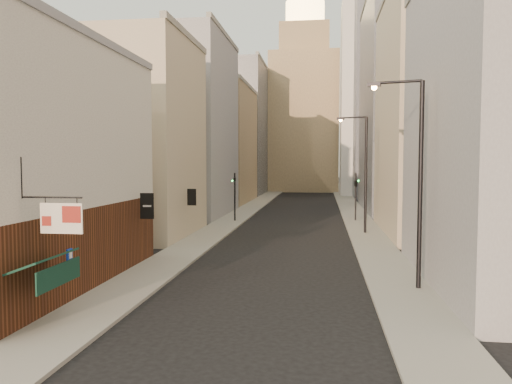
% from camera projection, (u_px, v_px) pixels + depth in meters
% --- Properties ---
extents(ground, '(360.00, 360.00, 0.00)m').
position_uv_depth(ground, '(224.00, 378.00, 14.26)').
color(ground, black).
rests_on(ground, ground).
extents(sidewalk_left, '(3.00, 140.00, 0.15)m').
position_uv_depth(sidewalk_left, '(255.00, 205.00, 69.53)').
color(sidewalk_left, gray).
rests_on(sidewalk_left, ground).
extents(sidewalk_right, '(3.00, 140.00, 0.15)m').
position_uv_depth(sidewalk_right, '(350.00, 206.00, 67.82)').
color(sidewalk_right, gray).
rests_on(sidewalk_right, ground).
extents(near_building_left, '(8.30, 23.04, 12.30)m').
position_uv_depth(near_building_left, '(38.00, 165.00, 24.23)').
color(near_building_left, '#5B2E18').
rests_on(near_building_left, ground).
extents(left_bldg_beige, '(8.00, 12.00, 16.00)m').
position_uv_depth(left_bldg_beige, '(142.00, 139.00, 41.06)').
color(left_bldg_beige, '#B5A78D').
rests_on(left_bldg_beige, ground).
extents(left_bldg_grey, '(8.00, 16.00, 20.00)m').
position_uv_depth(left_bldg_grey, '(192.00, 128.00, 56.77)').
color(left_bldg_grey, gray).
rests_on(left_bldg_grey, ground).
extents(left_bldg_tan, '(8.00, 18.00, 17.00)m').
position_uv_depth(left_bldg_tan, '(223.00, 146.00, 74.67)').
color(left_bldg_tan, '#8D7655').
rests_on(left_bldg_tan, ground).
extents(left_bldg_wingrid, '(8.00, 20.00, 24.00)m').
position_uv_depth(left_bldg_wingrid, '(244.00, 130.00, 94.24)').
color(left_bldg_wingrid, gray).
rests_on(left_bldg_wingrid, ground).
extents(right_bldg_beige, '(8.00, 16.00, 20.00)m').
position_uv_depth(right_bldg_beige, '(434.00, 116.00, 41.75)').
color(right_bldg_beige, '#B5A78D').
rests_on(right_bldg_beige, ground).
extents(right_bldg_wingrid, '(8.00, 20.00, 26.00)m').
position_uv_depth(right_bldg_wingrid, '(398.00, 106.00, 61.36)').
color(right_bldg_wingrid, gray).
rests_on(right_bldg_wingrid, ground).
extents(highrise, '(21.00, 23.00, 51.20)m').
position_uv_depth(highrise, '(411.00, 50.00, 87.49)').
color(highrise, gray).
rests_on(highrise, ground).
extents(clock_tower, '(14.00, 14.00, 44.90)m').
position_uv_depth(clock_tower, '(304.00, 106.00, 104.33)').
color(clock_tower, '#8D7655').
rests_on(clock_tower, ground).
extents(white_tower, '(8.00, 8.00, 41.50)m').
position_uv_depth(white_tower, '(364.00, 92.00, 88.98)').
color(white_tower, silver).
rests_on(white_tower, ground).
extents(streetlamp_near, '(2.58, 0.82, 10.01)m').
position_uv_depth(streetlamp_near, '(415.00, 171.00, 23.55)').
color(streetlamp_near, black).
rests_on(streetlamp_near, ground).
extents(streetlamp_mid, '(2.56, 0.86, 9.94)m').
position_uv_depth(streetlamp_mid, '(363.00, 167.00, 42.01)').
color(streetlamp_mid, black).
rests_on(streetlamp_mid, ground).
extents(traffic_light_left, '(0.61, 0.55, 5.00)m').
position_uv_depth(traffic_light_left, '(235.00, 186.00, 50.58)').
color(traffic_light_left, black).
rests_on(traffic_light_left, ground).
extents(traffic_light_right, '(0.65, 0.65, 5.00)m').
position_uv_depth(traffic_light_right, '(356.00, 185.00, 50.76)').
color(traffic_light_right, black).
rests_on(traffic_light_right, ground).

